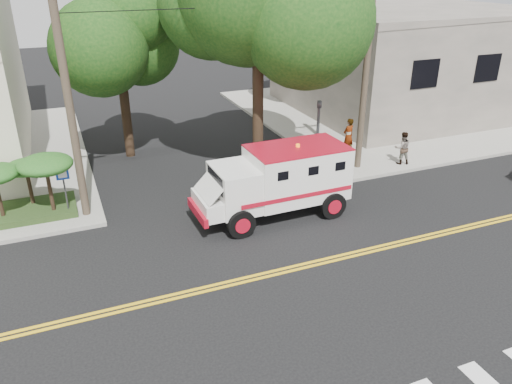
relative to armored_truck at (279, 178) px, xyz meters
name	(u,v)px	position (x,y,z in m)	size (l,w,h in m)	color
ground	(293,269)	(-1.08, -3.50, -1.48)	(100.00, 100.00, 0.00)	black
sidewalk_ne	(391,111)	(12.42, 10.00, -1.40)	(17.00, 17.00, 0.15)	gray
building_right	(412,59)	(13.92, 10.50, 1.67)	(14.00, 12.00, 6.00)	#625B54
utility_pole_left	(68,98)	(-6.68, 2.50, 3.02)	(0.28, 0.28, 9.00)	#382D23
utility_pole_right	(366,70)	(5.22, 2.70, 3.02)	(0.28, 0.28, 9.00)	#382D23
tree_main	(272,5)	(0.85, 2.71, 5.72)	(6.08, 5.70, 9.85)	black
tree_left	(125,34)	(-3.76, 8.29, 4.25)	(4.48, 4.20, 7.70)	black
tree_right	(313,10)	(7.76, 12.27, 4.62)	(4.80, 4.50, 8.20)	black
traffic_signal	(318,133)	(2.72, 2.10, 0.75)	(0.15, 0.18, 3.60)	#3F3F42
accessibility_sign	(64,184)	(-7.28, 2.67, -0.11)	(0.45, 0.10, 2.02)	#3F3F42
palm_planter	(26,178)	(-8.52, 3.12, 0.17)	(3.52, 2.63, 2.36)	#1E3314
armored_truck	(279,178)	(0.00, 0.00, 0.00)	(5.75, 2.41, 2.60)	white
pedestrian_a	(348,136)	(5.71, 4.38, -0.46)	(0.64, 0.42, 1.74)	gray
pedestrian_b	(402,148)	(7.27, 2.25, -0.57)	(0.74, 0.58, 1.52)	gray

